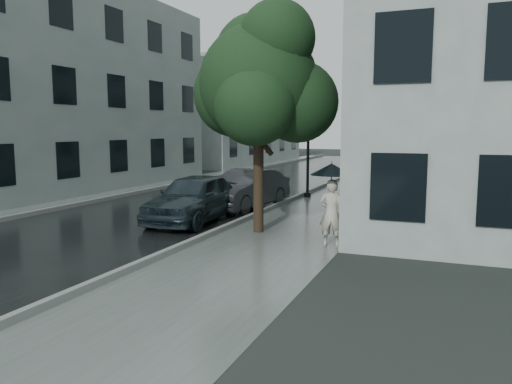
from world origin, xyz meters
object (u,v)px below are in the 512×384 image
at_px(street_tree, 260,82).
at_px(lamp_post, 305,131).
at_px(pedestrian, 331,213).
at_px(car_near, 194,198).
at_px(car_far, 246,189).

bearing_deg(street_tree, lamp_post, 96.46).
bearing_deg(pedestrian, street_tree, -32.72).
bearing_deg(car_near, street_tree, -15.52).
distance_m(lamp_post, car_far, 4.44).
bearing_deg(lamp_post, car_near, -86.70).
height_order(street_tree, car_far, street_tree).
relative_size(pedestrian, street_tree, 0.27).
height_order(pedestrian, car_far, pedestrian).
xyz_separation_m(pedestrian, lamp_post, (-3.13, 8.44, 1.94)).
bearing_deg(car_far, pedestrian, -40.33).
height_order(street_tree, car_near, street_tree).
bearing_deg(lamp_post, pedestrian, -53.09).
relative_size(car_near, car_far, 1.03).
xyz_separation_m(street_tree, car_near, (-2.42, 0.58, -3.39)).
height_order(lamp_post, car_near, lamp_post).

